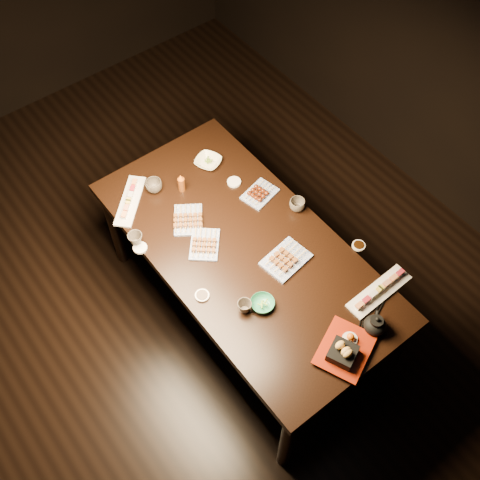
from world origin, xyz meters
The scene contains 23 objects.
ground centered at (0.00, 0.00, 0.00)m, with size 5.00×5.00×0.00m, color black.
dining_table centered at (0.31, -0.11, 0.38)m, with size 0.90×1.80×0.75m, color black.
sushi_platter_near centered at (0.68, -0.74, 0.77)m, with size 0.38×0.11×0.05m, color white, non-canonical shape.
sushi_platter_far centered at (-0.01, 0.54, 0.77)m, with size 0.36×0.10×0.04m, color white, non-canonical shape.
yakitori_plate_center centered at (0.15, 0.04, 0.78)m, with size 0.21×0.15×0.05m, color #828EB6, non-canonical shape.
yakitori_plate_right centered at (0.43, -0.30, 0.78)m, with size 0.24×0.18×0.06m, color #828EB6, non-canonical shape.
yakitori_plate_left centered at (0.17, 0.23, 0.78)m, with size 0.21×0.15×0.05m, color #828EB6, non-canonical shape.
tsukune_plate centered at (0.60, 0.13, 0.77)m, with size 0.19×0.14×0.05m, color #828EB6, non-canonical shape.
edamame_bowl_green centered at (0.16, -0.44, 0.77)m, with size 0.12×0.12×0.04m, color #297E56.
edamame_bowl_cream centered at (0.51, 0.50, 0.77)m, with size 0.15×0.15×0.04m, color #F4EEC8.
tempura_tray centered at (0.32, -0.87, 0.80)m, with size 0.29×0.23×0.10m, color black, non-canonical shape.
teacup_near_left centered at (0.08, -0.40, 0.78)m, with size 0.07×0.07×0.07m, color #494038.
teacup_mid_right centered at (0.70, -0.08, 0.79)m, with size 0.09×0.09×0.07m, color #494038.
teacup_far_left centered at (-0.13, 0.27, 0.79)m, with size 0.08×0.08×0.07m, color #494038.
teacup_far_right centered at (0.15, 0.53, 0.79)m, with size 0.09×0.09×0.07m, color #494038.
teapot centered at (0.51, -0.87, 0.81)m, with size 0.13×0.13×0.11m, color black, non-canonical shape.
condiment_bottle centered at (0.27, 0.43, 0.81)m, with size 0.04×0.04×0.12m, color brown.
sauce_dish_west centered at (-0.04, -0.21, 0.76)m, with size 0.07×0.07×0.01m, color white.
sauce_dish_east centered at (0.54, 0.29, 0.76)m, with size 0.08×0.08×0.01m, color white.
sauce_dish_se centered at (0.80, -0.47, 0.76)m, with size 0.07×0.07×0.01m, color white.
sauce_dish_nw centered at (-0.14, 0.23, 0.76)m, with size 0.08×0.08×0.01m, color white.
chopsticks_near centered at (0.41, -0.87, 0.75)m, with size 0.24×0.02×0.01m, color black, non-canonical shape.
chopsticks_se centered at (0.69, -0.78, 0.75)m, with size 0.24×0.02×0.01m, color black, non-canonical shape.
Camera 1 is at (-0.81, -1.52, 3.42)m, focal length 45.00 mm.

